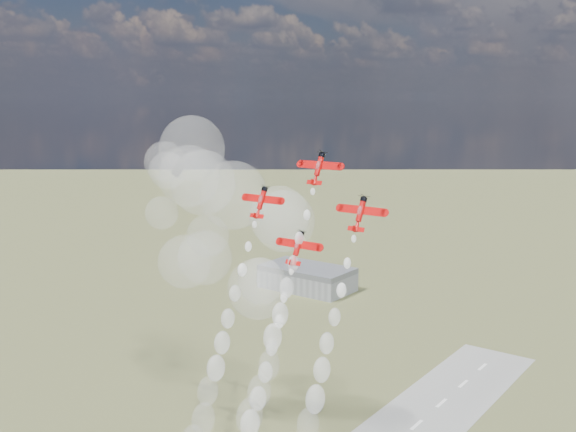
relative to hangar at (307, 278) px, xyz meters
The scene contains 9 objects.
hangar is the anchor object (origin of this frame).
plane_lead 221.50m from the hangar, 54.68° to the right, with size 11.69×5.79×7.79m.
plane_left 214.32m from the hangar, 58.70° to the right, with size 11.69×5.79×7.79m.
plane_right 229.52m from the hangar, 52.27° to the right, with size 11.69×5.79×7.79m.
plane_slot 222.14m from the hangar, 56.02° to the right, with size 11.69×5.79×7.79m.
smoke_trail_lead 226.15m from the hangar, 57.83° to the right, with size 5.65×26.87×51.14m.
smoke_trail_left 221.30m from the hangar, 61.53° to the right, with size 5.75×26.47×51.41m.
smoke_trail_right 236.15m from the hangar, 55.41° to the right, with size 5.84×26.43×51.41m.
drifted_smoke_cloud 184.10m from the hangar, 64.11° to the right, with size 65.71×39.94×54.17m.
Camera 1 is at (87.83, -121.33, 106.67)m, focal length 42.00 mm.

